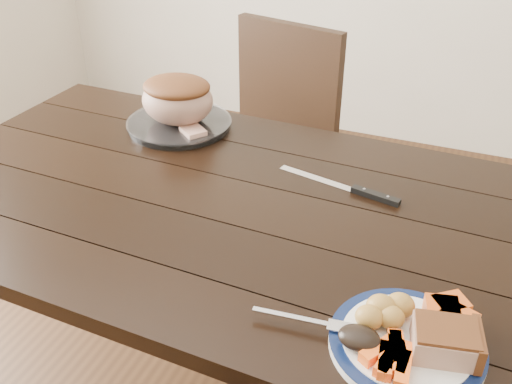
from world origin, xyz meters
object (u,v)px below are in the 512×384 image
at_px(dining_table, 229,231).
at_px(pork_slice, 445,341).
at_px(serving_platter, 179,125).
at_px(fork, 310,321).
at_px(roast_joint, 178,101).
at_px(chair_far, 270,141).
at_px(carving_knife, 360,191).
at_px(dinner_plate, 406,345).

bearing_deg(dining_table, pork_slice, -30.57).
bearing_deg(pork_slice, dining_table, 149.43).
xyz_separation_m(serving_platter, fork, (0.60, -0.63, 0.01)).
relative_size(dining_table, roast_joint, 7.80).
xyz_separation_m(dining_table, pork_slice, (0.52, -0.31, 0.14)).
bearing_deg(chair_far, carving_knife, 140.93).
relative_size(serving_platter, pork_slice, 2.91).
height_order(dining_table, serving_platter, serving_platter).
xyz_separation_m(chair_far, carving_knife, (0.46, -0.59, 0.23)).
bearing_deg(dinner_plate, serving_platter, 141.51).
height_order(pork_slice, fork, pork_slice).
xyz_separation_m(dining_table, dinner_plate, (0.47, -0.30, 0.10)).
xyz_separation_m(dining_table, carving_knife, (0.28, 0.14, 0.10)).
distance_m(pork_slice, fork, 0.22).
bearing_deg(serving_platter, chair_far, 74.69).
bearing_deg(carving_knife, serving_platter, 176.82).
xyz_separation_m(dinner_plate, fork, (-0.16, -0.02, 0.01)).
relative_size(chair_far, fork, 5.21).
bearing_deg(carving_knife, pork_slice, -49.82).
bearing_deg(carving_knife, dining_table, -141.01).
height_order(chair_far, dinner_plate, chair_far).
distance_m(fork, roast_joint, 0.87).
xyz_separation_m(chair_far, pork_slice, (0.70, -1.05, 0.27)).
height_order(pork_slice, carving_knife, pork_slice).
distance_m(dining_table, carving_knife, 0.33).
distance_m(chair_far, dinner_plate, 1.24).
bearing_deg(roast_joint, fork, -46.22).
xyz_separation_m(dinner_plate, serving_platter, (-0.76, 0.60, 0.00)).
relative_size(dining_table, pork_slice, 15.97).
distance_m(dining_table, dinner_plate, 0.57).
bearing_deg(dining_table, fork, -46.80).
relative_size(roast_joint, carving_knife, 0.66).
xyz_separation_m(serving_platter, carving_knife, (0.57, -0.16, -0.00)).
relative_size(chair_far, pork_slice, 9.13).
height_order(roast_joint, carving_knife, roast_joint).
distance_m(dining_table, chair_far, 0.77).
bearing_deg(dinner_plate, pork_slice, -4.76).
bearing_deg(dinner_plate, fork, -172.44).
bearing_deg(serving_platter, dinner_plate, -38.49).
distance_m(chair_far, roast_joint, 0.55).
distance_m(serving_platter, roast_joint, 0.08).
relative_size(dinner_plate, roast_joint, 1.23).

